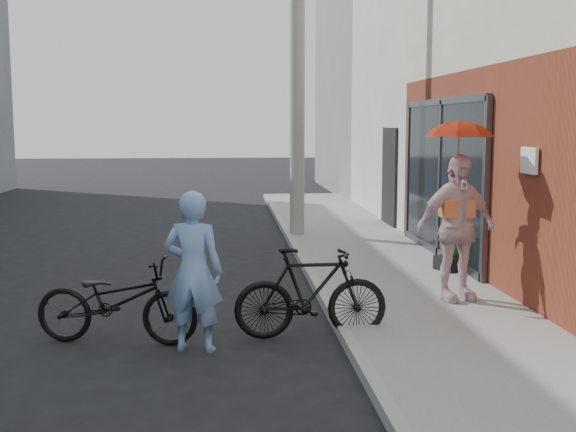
{
  "coord_description": "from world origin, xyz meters",
  "views": [
    {
      "loc": [
        -0.28,
        -7.71,
        2.24
      ],
      "look_at": [
        0.49,
        1.1,
        1.1
      ],
      "focal_mm": 45.0,
      "sensor_mm": 36.0,
      "label": 1
    }
  ],
  "objects": [
    {
      "name": "parasol",
      "position": [
        2.47,
        0.61,
        2.21
      ],
      "size": [
        0.76,
        0.76,
        0.67
      ],
      "primitive_type": "imported",
      "color": "red",
      "rests_on": "kimono_woman"
    },
    {
      "name": "bike_left",
      "position": [
        -1.39,
        -0.42,
        0.44
      ],
      "size": [
        1.76,
        0.9,
        0.88
      ],
      "primitive_type": "imported",
      "rotation": [
        0.0,
        0.0,
        1.37
      ],
      "color": "black",
      "rests_on": "ground"
    },
    {
      "name": "planter",
      "position": [
        3.0,
        2.35,
        0.22
      ],
      "size": [
        0.51,
        0.51,
        0.21
      ],
      "primitive_type": "cube",
      "rotation": [
        0.0,
        0.0,
        0.41
      ],
      "color": "black",
      "rests_on": "sidewalk"
    },
    {
      "name": "plaster_building",
      "position": [
        7.2,
        9.0,
        3.5
      ],
      "size": [
        8.0,
        6.0,
        7.0
      ],
      "primitive_type": "cube",
      "color": "silver",
      "rests_on": "ground"
    },
    {
      "name": "curb",
      "position": [
        0.94,
        2.0,
        0.06
      ],
      "size": [
        0.12,
        24.0,
        0.12
      ],
      "primitive_type": "cube",
      "color": "#9E9E99",
      "rests_on": "ground"
    },
    {
      "name": "potted_plant",
      "position": [
        3.0,
        2.35,
        0.62
      ],
      "size": [
        0.53,
        0.46,
        0.59
      ],
      "primitive_type": "imported",
      "color": "#2D6227",
      "rests_on": "planter"
    },
    {
      "name": "east_building_far",
      "position": [
        7.2,
        16.0,
        3.5
      ],
      "size": [
        8.0,
        8.0,
        7.0
      ],
      "primitive_type": "cube",
      "color": "slate",
      "rests_on": "ground"
    },
    {
      "name": "bike_right",
      "position": [
        0.6,
        -0.4,
        0.48
      ],
      "size": [
        1.61,
        0.49,
        0.96
      ],
      "primitive_type": "imported",
      "rotation": [
        0.0,
        0.0,
        1.59
      ],
      "color": "black",
      "rests_on": "ground"
    },
    {
      "name": "sidewalk",
      "position": [
        2.1,
        2.0,
        0.06
      ],
      "size": [
        2.2,
        24.0,
        0.12
      ],
      "primitive_type": "cube",
      "color": "gray",
      "rests_on": "ground"
    },
    {
      "name": "utility_pole",
      "position": [
        1.1,
        6.0,
        3.5
      ],
      "size": [
        0.28,
        0.28,
        7.0
      ],
      "primitive_type": "cylinder",
      "color": "#9E9E99",
      "rests_on": "ground"
    },
    {
      "name": "ground",
      "position": [
        0.0,
        0.0,
        0.0
      ],
      "size": [
        80.0,
        80.0,
        0.0
      ],
      "primitive_type": "plane",
      "color": "black",
      "rests_on": "ground"
    },
    {
      "name": "officer",
      "position": [
        -0.6,
        -0.72,
        0.8
      ],
      "size": [
        0.65,
        0.5,
        1.6
      ],
      "primitive_type": "imported",
      "rotation": [
        0.0,
        0.0,
        2.92
      ],
      "color": "#7FA6E3",
      "rests_on": "ground"
    },
    {
      "name": "kimono_woman",
      "position": [
        2.47,
        0.61,
        1.0
      ],
      "size": [
        1.1,
        0.65,
        1.76
      ],
      "primitive_type": "imported",
      "rotation": [
        0.0,
        0.0,
        0.23
      ],
      "color": "beige",
      "rests_on": "sidewalk"
    }
  ]
}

